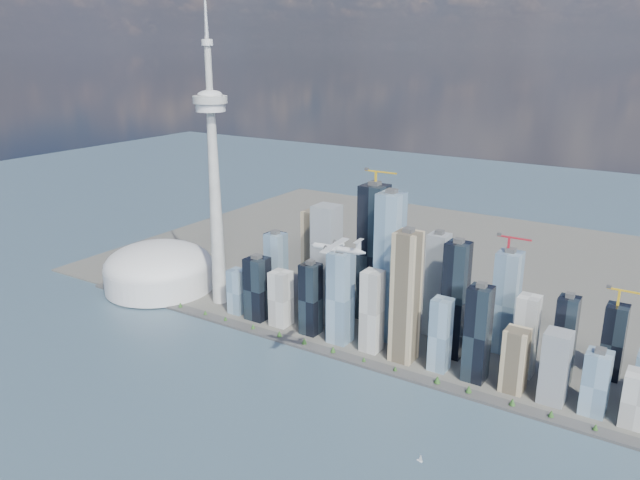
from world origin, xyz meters
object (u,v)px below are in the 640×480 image
Objects in this scene: dome_stadium at (159,269)px; airplane at (338,248)px; needle_tower at (214,172)px; sailboat_west at (420,459)px.

airplane is (481.61, -156.38, 168.69)m from dome_stadium.
needle_tower is 7.62× the size of airplane.
dome_stadium is at bearing -175.91° from needle_tower.
sailboat_west is (482.08, -220.10, -232.49)m from needle_tower.
dome_stadium is 2.77× the size of airplane.
needle_tower is 578.71m from sailboat_west.
needle_tower is 2.75× the size of dome_stadium.
needle_tower reaches higher than airplane.
needle_tower reaches higher than sailboat_west.
needle_tower is 380.98m from airplane.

